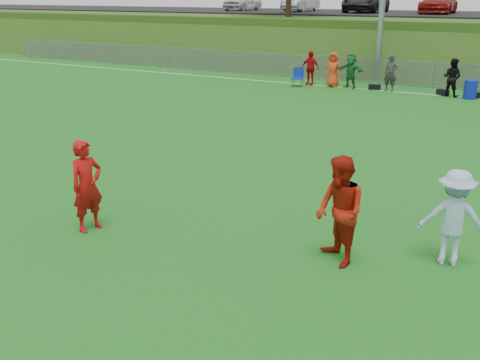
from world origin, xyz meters
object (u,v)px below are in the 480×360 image
Objects in this scene: player_red_left at (87,186)px; player_red_center at (340,211)px; player_blue at (453,218)px; recycling_bin at (470,90)px.

player_red_left is 4.86m from player_red_center.
player_blue is at bearing -60.43° from player_red_left.
player_red_left is 1.07× the size of player_blue.
recycling_bin is at bearing 132.57° from player_red_center.
recycling_bin is (-1.43, 16.55, -0.44)m from player_blue.
player_red_center is 2.31× the size of recycling_bin.
player_blue is 16.61m from recycling_bin.
player_blue is at bearing 70.52° from player_red_center.
player_red_left is 19.09m from recycling_bin.
player_red_left is 6.73m from player_blue.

